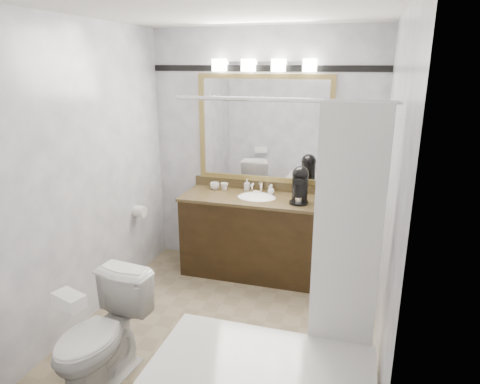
% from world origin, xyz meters
% --- Properties ---
extents(room, '(2.42, 2.62, 2.52)m').
position_xyz_m(room, '(0.00, 0.00, 1.25)').
color(room, gray).
rests_on(room, ground).
extents(vanity, '(1.53, 0.58, 0.97)m').
position_xyz_m(vanity, '(0.00, 1.02, 0.44)').
color(vanity, black).
rests_on(vanity, ground).
extents(mirror, '(1.40, 0.04, 1.10)m').
position_xyz_m(mirror, '(0.00, 1.28, 1.50)').
color(mirror, '#A38B49').
rests_on(mirror, room).
extents(vanity_light_bar, '(1.02, 0.14, 0.12)m').
position_xyz_m(vanity_light_bar, '(0.00, 1.23, 2.13)').
color(vanity_light_bar, silver).
rests_on(vanity_light_bar, room).
extents(accent_stripe, '(2.40, 0.01, 0.06)m').
position_xyz_m(accent_stripe, '(0.00, 1.29, 2.10)').
color(accent_stripe, black).
rests_on(accent_stripe, room).
extents(tp_roll, '(0.11, 0.12, 0.12)m').
position_xyz_m(tp_roll, '(-1.14, 0.66, 0.70)').
color(tp_roll, white).
rests_on(tp_roll, room).
extents(toilet, '(0.51, 0.79, 0.76)m').
position_xyz_m(toilet, '(-0.61, -0.87, 0.38)').
color(toilet, white).
rests_on(toilet, ground).
extents(tissue_box, '(0.23, 0.17, 0.08)m').
position_xyz_m(tissue_box, '(-0.61, -1.12, 0.80)').
color(tissue_box, white).
rests_on(tissue_box, toilet).
extents(coffee_maker, '(0.18, 0.23, 0.36)m').
position_xyz_m(coffee_maker, '(0.44, 0.98, 1.03)').
color(coffee_maker, black).
rests_on(coffee_maker, vanity).
extents(cup_left, '(0.12, 0.12, 0.08)m').
position_xyz_m(cup_left, '(-0.50, 1.16, 0.89)').
color(cup_left, white).
rests_on(cup_left, vanity).
extents(cup_right, '(0.10, 0.10, 0.07)m').
position_xyz_m(cup_right, '(-0.39, 1.17, 0.89)').
color(cup_right, white).
rests_on(cup_right, vanity).
extents(soap_bottle_a, '(0.06, 0.06, 0.12)m').
position_xyz_m(soap_bottle_a, '(-0.16, 1.23, 0.91)').
color(soap_bottle_a, white).
rests_on(soap_bottle_a, vanity).
extents(soap_bottle_b, '(0.09, 0.09, 0.09)m').
position_xyz_m(soap_bottle_b, '(0.12, 1.16, 0.90)').
color(soap_bottle_b, white).
rests_on(soap_bottle_b, vanity).
extents(soap_bar, '(0.08, 0.07, 0.02)m').
position_xyz_m(soap_bar, '(-0.03, 1.13, 0.86)').
color(soap_bar, beige).
rests_on(soap_bar, vanity).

